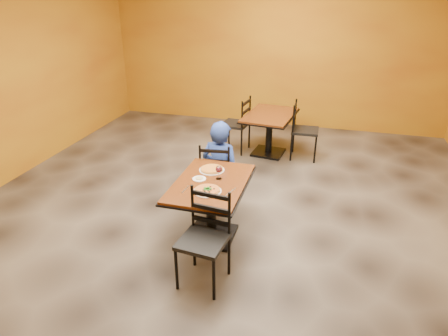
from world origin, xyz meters
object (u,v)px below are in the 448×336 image
(chair_main_near, at_px, (203,242))
(chair_main_far, at_px, (217,172))
(pizza_far, at_px, (212,169))
(plate_main, at_px, (207,191))
(pizza_main, at_px, (207,190))
(plate_far, at_px, (212,170))
(chair_second_left, at_px, (235,124))
(diner, at_px, (221,160))
(table_second, at_px, (270,125))
(chair_second_right, at_px, (305,131))
(side_plate, at_px, (199,179))
(table_main, at_px, (211,196))
(wine_glass, at_px, (219,172))

(chair_main_near, bearing_deg, chair_main_far, 108.07)
(chair_main_near, relative_size, pizza_far, 3.55)
(plate_main, distance_m, pizza_main, 0.02)
(pizza_main, bearing_deg, plate_far, 102.23)
(chair_second_left, distance_m, diner, 1.79)
(table_second, distance_m, chair_second_left, 0.63)
(chair_main_near, relative_size, chair_second_left, 0.99)
(chair_second_right, bearing_deg, chair_second_left, 88.34)
(diner, bearing_deg, chair_main_far, 99.19)
(chair_second_right, height_order, side_plate, chair_second_right)
(pizza_far, bearing_deg, chair_second_right, 69.45)
(chair_main_far, bearing_deg, chair_main_near, 94.06)
(table_main, distance_m, pizza_main, 0.32)
(pizza_main, relative_size, wine_glass, 1.58)
(diner, distance_m, pizza_far, 0.73)
(plate_far, height_order, side_plate, same)
(plate_main, bearing_deg, chair_second_right, 74.88)
(chair_main_near, distance_m, side_plate, 0.93)
(plate_far, bearing_deg, chair_main_near, -77.42)
(table_second, height_order, chair_second_right, chair_second_right)
(chair_main_near, height_order, plate_main, chair_main_near)
(table_main, bearing_deg, diner, 99.70)
(chair_second_right, relative_size, plate_main, 3.22)
(chair_main_near, relative_size, chair_second_right, 1.00)
(plate_main, xyz_separation_m, side_plate, (-0.19, 0.26, 0.00))
(chair_main_near, height_order, chair_main_far, chair_main_near)
(diner, height_order, pizza_main, diner)
(chair_main_near, bearing_deg, chair_second_right, 85.35)
(pizza_far, bearing_deg, wine_glass, -53.06)
(chair_main_near, bearing_deg, plate_far, 108.73)
(wine_glass, bearing_deg, plate_main, -95.53)
(chair_main_near, height_order, plate_far, chair_main_near)
(chair_second_left, relative_size, side_plate, 6.27)
(table_second, bearing_deg, chair_second_right, 0.00)
(wine_glass, bearing_deg, pizza_far, 126.94)
(chair_second_right, xyz_separation_m, plate_far, (-0.93, -2.48, 0.26))
(chair_second_right, height_order, diner, diner)
(table_second, height_order, chair_main_near, chair_main_near)
(pizza_main, xyz_separation_m, side_plate, (-0.19, 0.26, -0.02))
(table_main, height_order, pizza_main, pizza_main)
(table_second, relative_size, side_plate, 7.97)
(chair_main_far, xyz_separation_m, pizza_main, (0.21, -1.06, 0.31))
(chair_main_far, relative_size, side_plate, 5.81)
(chair_main_far, distance_m, chair_second_left, 1.96)
(chair_second_right, xyz_separation_m, wine_glass, (-0.78, -2.67, 0.34))
(diner, bearing_deg, pizza_far, 108.88)
(plate_far, bearing_deg, pizza_far, 45.00)
(diner, bearing_deg, side_plate, 102.71)
(chair_second_left, bearing_deg, plate_main, 15.58)
(table_second, xyz_separation_m, pizza_far, (-0.30, -2.48, 0.22))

